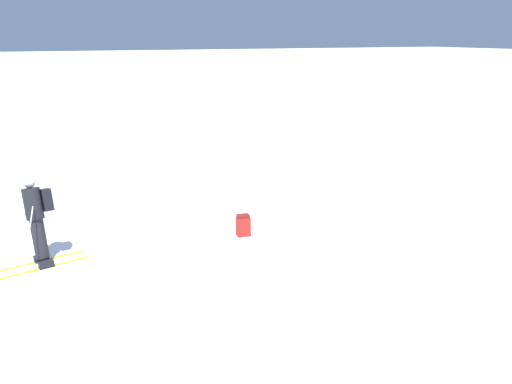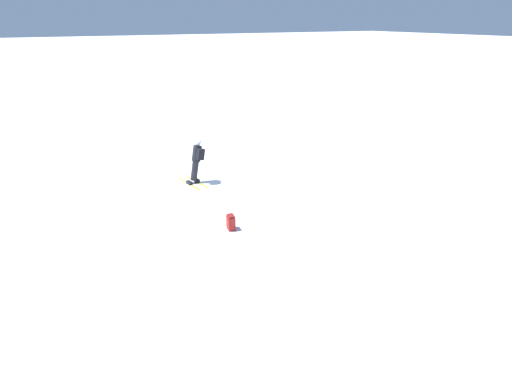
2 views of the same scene
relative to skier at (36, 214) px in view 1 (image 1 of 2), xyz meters
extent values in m
plane|color=white|center=(0.78, 0.01, -1.00)|extent=(300.00, 300.00, 0.00)
cube|color=yellow|center=(0.03, -0.02, -0.99)|extent=(0.43, 1.67, 0.01)
cube|color=yellow|center=(0.38, 0.05, -0.99)|extent=(0.43, 1.67, 0.01)
cube|color=black|center=(0.03, -0.02, -0.93)|extent=(0.19, 0.30, 0.12)
cube|color=black|center=(0.38, 0.05, -0.93)|extent=(0.19, 0.30, 0.12)
cylinder|color=black|center=(0.10, -0.01, -0.48)|extent=(0.46, 0.34, 0.83)
cylinder|color=black|center=(-0.04, -0.04, 0.21)|extent=(0.52, 0.43, 0.68)
sphere|color=tan|center=(-0.12, -0.05, 0.63)|extent=(0.30, 0.27, 0.27)
sphere|color=silver|center=(-0.13, -0.05, 0.65)|extent=(0.35, 0.31, 0.31)
cube|color=black|center=(-0.10, 0.22, 0.24)|extent=(0.39, 0.25, 0.49)
cylinder|color=#B7B7BC|center=(-0.27, -0.39, -0.43)|extent=(0.09, 0.55, 1.14)
cylinder|color=#B7B7BC|center=(0.56, -0.22, -0.39)|extent=(0.78, 0.39, 1.24)
cube|color=#AD231E|center=(0.47, 4.23, -0.78)|extent=(0.26, 0.33, 0.44)
cube|color=maroon|center=(0.47, 4.23, -0.53)|extent=(0.23, 0.29, 0.06)
camera|label=1|loc=(10.21, 0.13, 3.37)|focal=35.00mm
camera|label=2|loc=(5.00, 14.42, 5.16)|focal=28.00mm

